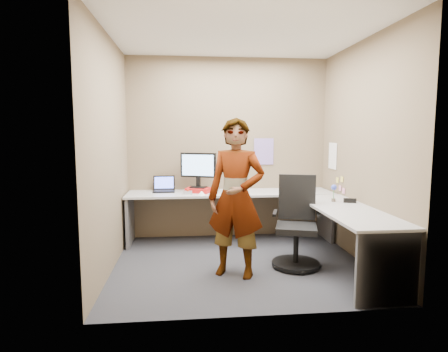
{
  "coord_description": "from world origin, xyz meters",
  "views": [
    {
      "loc": [
        -0.63,
        -4.35,
        1.59
      ],
      "look_at": [
        -0.17,
        0.25,
        1.05
      ],
      "focal_mm": 30.0,
      "sensor_mm": 36.0,
      "label": 1
    }
  ],
  "objects": [
    {
      "name": "flower",
      "position": [
        1.19,
        0.09,
        0.87
      ],
      "size": [
        0.07,
        0.07,
        0.22
      ],
      "color": "brown",
      "rests_on": "desk"
    },
    {
      "name": "laptop",
      "position": [
        -0.96,
        1.13,
        0.79
      ],
      "size": [
        0.32,
        0.27,
        0.22
      ],
      "rotation": [
        0.0,
        0.0,
        0.02
      ],
      "color": "black",
      "rests_on": "desk"
    },
    {
      "name": "paper_ream",
      "position": [
        -0.46,
        0.99,
        0.76
      ],
      "size": [
        0.4,
        0.35,
        0.07
      ],
      "primitive_type": "cube",
      "rotation": [
        0.0,
        0.0,
        -0.38
      ],
      "color": "red",
      "rests_on": "desk"
    },
    {
      "name": "sticky_note_a",
      "position": [
        1.49,
        0.55,
        0.95
      ],
      "size": [
        0.01,
        0.07,
        0.07
      ],
      "primitive_type": "cube",
      "color": "#F2E059",
      "rests_on": "wall_right"
    },
    {
      "name": "ground",
      "position": [
        0.0,
        0.0,
        0.0
      ],
      "size": [
        3.0,
        3.0,
        0.0
      ],
      "primitive_type": "plane",
      "color": "#27272C",
      "rests_on": "ground"
    },
    {
      "name": "sticky_note_d",
      "position": [
        1.49,
        0.7,
        0.92
      ],
      "size": [
        0.01,
        0.07,
        0.07
      ],
      "primitive_type": "cube",
      "color": "#F2E059",
      "rests_on": "wall_right"
    },
    {
      "name": "wall_back",
      "position": [
        0.0,
        1.3,
        1.35
      ],
      "size": [
        3.0,
        0.0,
        3.0
      ],
      "primitive_type": "plane",
      "rotation": [
        1.57,
        0.0,
        0.0
      ],
      "color": "brown",
      "rests_on": "ground"
    },
    {
      "name": "sticky_note_b",
      "position": [
        1.49,
        0.6,
        0.82
      ],
      "size": [
        0.01,
        0.07,
        0.07
      ],
      "primitive_type": "cube",
      "color": "pink",
      "rests_on": "wall_right"
    },
    {
      "name": "person",
      "position": [
        -0.09,
        -0.33,
        0.87
      ],
      "size": [
        0.75,
        0.64,
        1.75
      ],
      "primitive_type": "imported",
      "rotation": [
        0.0,
        0.0,
        -0.41
      ],
      "color": "#999399",
      "rests_on": "ground"
    },
    {
      "name": "origami",
      "position": [
        -0.43,
        0.75,
        0.76
      ],
      "size": [
        0.1,
        0.1,
        0.06
      ],
      "primitive_type": "cone",
      "color": "white",
      "rests_on": "desk"
    },
    {
      "name": "wall_right",
      "position": [
        1.5,
        0.0,
        1.35
      ],
      "size": [
        0.0,
        2.7,
        2.7
      ],
      "primitive_type": "plane",
      "rotation": [
        1.57,
        0.0,
        -1.57
      ],
      "color": "brown",
      "rests_on": "ground"
    },
    {
      "name": "desk",
      "position": [
        0.44,
        0.39,
        0.59
      ],
      "size": [
        2.98,
        2.58,
        0.73
      ],
      "color": "#A6A6A6",
      "rests_on": "ground"
    },
    {
      "name": "stapler",
      "position": [
        1.36,
        -0.0,
        0.76
      ],
      "size": [
        0.15,
        0.09,
        0.05
      ],
      "primitive_type": "cube",
      "rotation": [
        0.0,
        0.0,
        -0.33
      ],
      "color": "black",
      "rests_on": "desk"
    },
    {
      "name": "wall_left",
      "position": [
        -1.5,
        0.0,
        1.35
      ],
      "size": [
        0.0,
        2.7,
        2.7
      ],
      "primitive_type": "plane",
      "rotation": [
        1.57,
        0.0,
        1.57
      ],
      "color": "brown",
      "rests_on": "ground"
    },
    {
      "name": "office_chair",
      "position": [
        0.66,
        -0.1,
        0.43
      ],
      "size": [
        0.61,
        0.59,
        1.06
      ],
      "rotation": [
        0.0,
        0.0,
        -0.29
      ],
      "color": "black",
      "rests_on": "ground"
    },
    {
      "name": "monitor",
      "position": [
        -0.46,
        1.01,
        1.09
      ],
      "size": [
        0.51,
        0.25,
        0.5
      ],
      "rotation": [
        0.0,
        0.0,
        -0.38
      ],
      "color": "black",
      "rests_on": "paper_ream"
    },
    {
      "name": "ceiling",
      "position": [
        0.0,
        0.0,
        2.7
      ],
      "size": [
        3.0,
        3.0,
        0.0
      ],
      "primitive_type": "plane",
      "rotation": [
        3.14,
        0.0,
        0.0
      ],
      "color": "white",
      "rests_on": "wall_back"
    },
    {
      "name": "trackball_mouse",
      "position": [
        -0.62,
        0.84,
        0.76
      ],
      "size": [
        0.12,
        0.08,
        0.07
      ],
      "color": "#B7B7BC",
      "rests_on": "desk"
    },
    {
      "name": "sticky_note_c",
      "position": [
        1.49,
        0.48,
        0.8
      ],
      "size": [
        0.01,
        0.07,
        0.07
      ],
      "primitive_type": "cube",
      "color": "pink",
      "rests_on": "wall_right"
    },
    {
      "name": "calendar_purple",
      "position": [
        0.55,
        1.29,
        1.3
      ],
      "size": [
        0.3,
        0.01,
        0.4
      ],
      "primitive_type": "cube",
      "color": "#846BB7",
      "rests_on": "wall_back"
    },
    {
      "name": "calendar_white",
      "position": [
        1.49,
        0.9,
        1.25
      ],
      "size": [
        0.01,
        0.28,
        0.38
      ],
      "primitive_type": "cube",
      "color": "white",
      "rests_on": "wall_right"
    }
  ]
}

